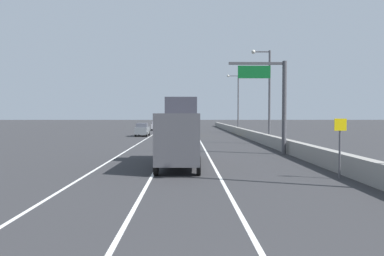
# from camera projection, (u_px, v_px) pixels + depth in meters

# --- Properties ---
(ground_plane) EXTENTS (320.00, 320.00, 0.00)m
(ground_plane) POSITION_uv_depth(u_px,v_px,m) (187.00, 132.00, 68.24)
(ground_plane) COLOR #2D2D30
(lane_stripe_left) EXTENTS (0.16, 130.00, 0.00)m
(lane_stripe_left) POSITION_uv_depth(u_px,v_px,m) (153.00, 135.00, 59.16)
(lane_stripe_left) COLOR silver
(lane_stripe_left) RESTS_ON ground_plane
(lane_stripe_center) EXTENTS (0.16, 130.00, 0.00)m
(lane_stripe_center) POSITION_uv_depth(u_px,v_px,m) (175.00, 134.00, 59.21)
(lane_stripe_center) COLOR silver
(lane_stripe_center) RESTS_ON ground_plane
(lane_stripe_right) EXTENTS (0.16, 130.00, 0.00)m
(lane_stripe_right) POSITION_uv_depth(u_px,v_px,m) (197.00, 134.00, 59.27)
(lane_stripe_right) COLOR silver
(lane_stripe_right) RESTS_ON ground_plane
(jersey_barrier_right) EXTENTS (0.60, 120.00, 1.10)m
(jersey_barrier_right) POSITION_uv_depth(u_px,v_px,m) (257.00, 137.00, 44.38)
(jersey_barrier_right) COLOR gray
(jersey_barrier_right) RESTS_ON ground_plane
(overhead_sign_gantry) EXTENTS (4.68, 0.36, 7.50)m
(overhead_sign_gantry) POSITION_uv_depth(u_px,v_px,m) (275.00, 96.00, 29.55)
(overhead_sign_gantry) COLOR #47474C
(overhead_sign_gantry) RESTS_ON ground_plane
(speed_advisory_sign) EXTENTS (0.60, 0.11, 3.00)m
(speed_advisory_sign) POSITION_uv_depth(u_px,v_px,m) (340.00, 144.00, 18.20)
(speed_advisory_sign) COLOR #4C4C51
(speed_advisory_sign) RESTS_ON ground_plane
(lamp_post_right_second) EXTENTS (2.14, 0.44, 10.25)m
(lamp_post_right_second) POSITION_uv_depth(u_px,v_px,m) (267.00, 90.00, 40.13)
(lamp_post_right_second) COLOR #4C4C51
(lamp_post_right_second) RESTS_ON ground_plane
(lamp_post_right_third) EXTENTS (2.14, 0.44, 10.25)m
(lamp_post_right_third) POSITION_uv_depth(u_px,v_px,m) (237.00, 100.00, 65.00)
(lamp_post_right_third) COLOR #4C4C51
(lamp_post_right_third) RESTS_ON ground_plane
(car_silver_0) EXTENTS (1.84, 4.57, 1.89)m
(car_silver_0) POSITION_uv_depth(u_px,v_px,m) (156.00, 126.00, 75.27)
(car_silver_0) COLOR #B7B7BC
(car_silver_0) RESTS_ON ground_plane
(car_gray_1) EXTENTS (1.83, 4.34, 1.94)m
(car_gray_1) POSITION_uv_depth(u_px,v_px,m) (142.00, 130.00, 54.59)
(car_gray_1) COLOR slate
(car_gray_1) RESTS_ON ground_plane
(car_yellow_2) EXTENTS (1.85, 4.03, 2.03)m
(car_yellow_2) POSITION_uv_depth(u_px,v_px,m) (184.00, 129.00, 56.87)
(car_yellow_2) COLOR gold
(car_yellow_2) RESTS_ON ground_plane
(box_truck) EXTENTS (2.69, 8.91, 4.36)m
(box_truck) POSITION_uv_depth(u_px,v_px,m) (180.00, 134.00, 23.15)
(box_truck) COLOR #4C4C51
(box_truck) RESTS_ON ground_plane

